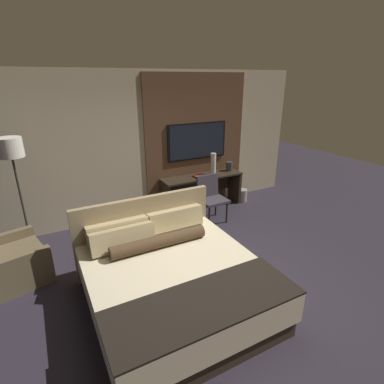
{
  "coord_description": "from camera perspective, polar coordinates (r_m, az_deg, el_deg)",
  "views": [
    {
      "loc": [
        -1.73,
        -2.88,
        2.65
      ],
      "look_at": [
        0.37,
        1.08,
        0.93
      ],
      "focal_mm": 28.0,
      "sensor_mm": 36.0,
      "label": 1
    }
  ],
  "objects": [
    {
      "name": "tv",
      "position": [
        6.3,
        1.0,
        9.68
      ],
      "size": [
        1.34,
        0.04,
        0.75
      ],
      "color": "black"
    },
    {
      "name": "ground_plane",
      "position": [
        4.28,
        2.44,
        -17.26
      ],
      "size": [
        16.0,
        16.0,
        0.0
      ],
      "primitive_type": "plane",
      "color": "#28232D"
    },
    {
      "name": "waste_bin",
      "position": [
        6.9,
        9.52,
        -0.62
      ],
      "size": [
        0.22,
        0.22,
        0.28
      ],
      "color": "gray",
      "rests_on": "ground_plane"
    },
    {
      "name": "desk_chair",
      "position": [
        5.81,
        3.52,
        -0.46
      ],
      "size": [
        0.51,
        0.51,
        0.89
      ],
      "rotation": [
        0.0,
        0.0,
        0.03
      ],
      "color": "#38333D",
      "rests_on": "ground_plane"
    },
    {
      "name": "bed",
      "position": [
        3.81,
        -3.76,
        -16.36
      ],
      "size": [
        2.0,
        2.14,
        1.09
      ],
      "color": "#33281E",
      "rests_on": "ground_plane"
    },
    {
      "name": "armchair_by_window",
      "position": [
        4.9,
        -31.45,
        -11.65
      ],
      "size": [
        1.02,
        1.05,
        0.78
      ],
      "rotation": [
        0.0,
        0.0,
        1.82
      ],
      "color": "brown",
      "rests_on": "ground_plane"
    },
    {
      "name": "wall_back_tv_panel",
      "position": [
        5.93,
        -8.79,
        8.59
      ],
      "size": [
        7.2,
        0.09,
        2.8
      ],
      "color": "#BCAD8E",
      "rests_on": "ground_plane"
    },
    {
      "name": "desk",
      "position": [
        6.39,
        1.77,
        1.25
      ],
      "size": [
        1.76,
        0.48,
        0.72
      ],
      "color": "#2D2319",
      "rests_on": "ground_plane"
    },
    {
      "name": "floor_lamp",
      "position": [
        4.98,
        -31.04,
        5.56
      ],
      "size": [
        0.34,
        0.34,
        1.87
      ],
      "color": "#282623",
      "rests_on": "ground_plane"
    },
    {
      "name": "vase_short",
      "position": [
        6.66,
        7.1,
        4.9
      ],
      "size": [
        0.14,
        0.14,
        0.2
      ],
      "color": "#333338",
      "rests_on": "desk"
    },
    {
      "name": "book",
      "position": [
        6.21,
        1.35,
        3.08
      ],
      "size": [
        0.23,
        0.17,
        0.03
      ],
      "color": "maroon",
      "rests_on": "desk"
    },
    {
      "name": "vase_tall",
      "position": [
        6.27,
        4.06,
        5.29
      ],
      "size": [
        0.11,
        0.11,
        0.47
      ],
      "color": "silver",
      "rests_on": "desk"
    }
  ]
}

